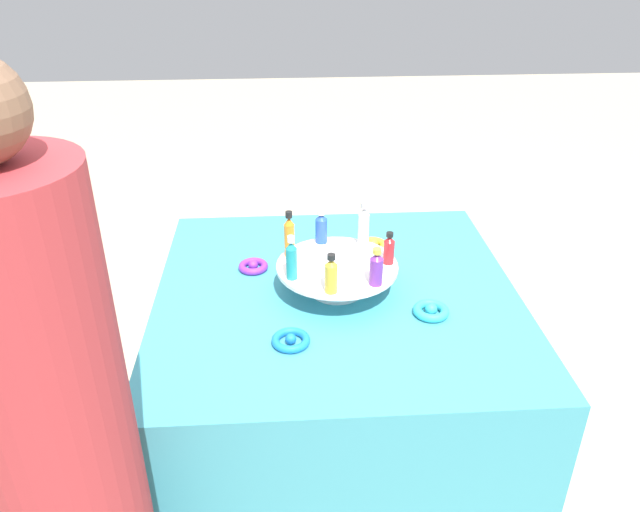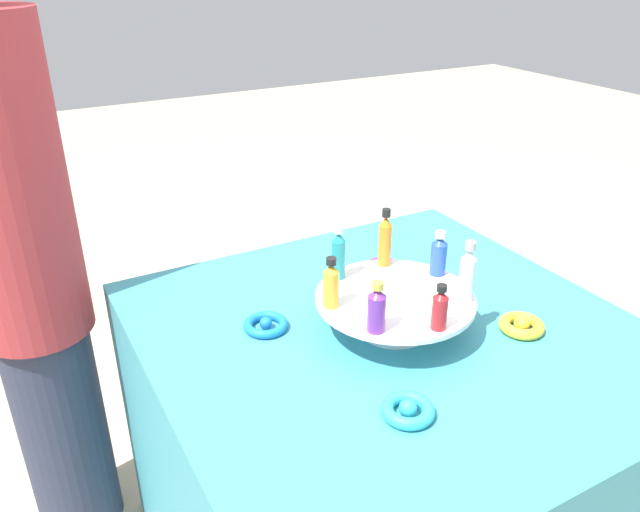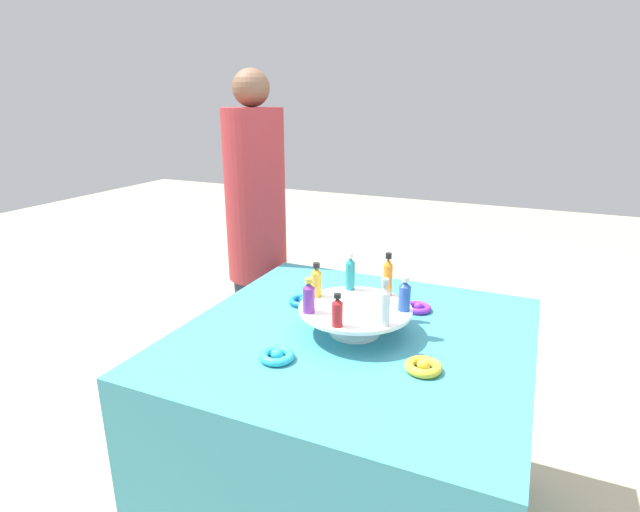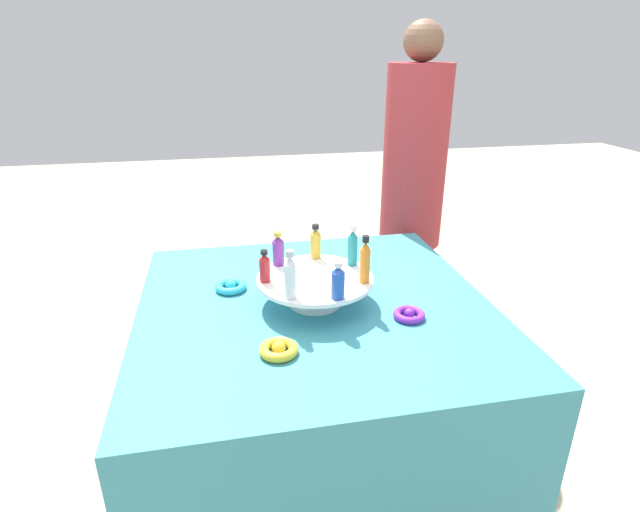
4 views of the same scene
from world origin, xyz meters
name	(u,v)px [view 3 (image 3 of 4)]	position (x,y,z in m)	size (l,w,h in m)	color
party_table	(352,436)	(0.00, 0.00, 0.38)	(1.05, 1.05, 0.77)	teal
display_stand	(355,314)	(0.00, 0.00, 0.83)	(0.35, 0.35, 0.09)	white
bottle_orange	(388,276)	(-0.06, -0.13, 0.92)	(0.03, 0.03, 0.14)	orange
bottle_teal	(350,272)	(0.07, -0.13, 0.91)	(0.03, 0.03, 0.13)	teal
bottle_gold	(316,281)	(0.14, -0.03, 0.90)	(0.03, 0.03, 0.11)	gold
bottle_purple	(309,297)	(0.11, 0.09, 0.90)	(0.04, 0.04, 0.11)	#702D93
bottle_red	(338,311)	(0.00, 0.15, 0.90)	(0.03, 0.03, 0.10)	#B21E23
bottle_clear	(384,304)	(-0.12, 0.09, 0.92)	(0.03, 0.03, 0.14)	silver
bottle_blue	(404,295)	(-0.14, -0.04, 0.90)	(0.04, 0.04, 0.11)	#234CAD
ribbon_bow_blue	(303,301)	(0.25, -0.14, 0.78)	(0.10, 0.10, 0.03)	blue
ribbon_bow_teal	(277,356)	(0.14, 0.25, 0.78)	(0.10, 0.10, 0.03)	#2DB7CC
ribbon_bow_gold	(423,367)	(-0.25, 0.14, 0.78)	(0.10, 0.10, 0.04)	gold
ribbon_bow_purple	(418,308)	(-0.14, -0.25, 0.78)	(0.09, 0.09, 0.03)	purple
person_figure	(257,249)	(0.68, -0.56, 0.80)	(0.27, 0.27, 1.58)	#282D42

